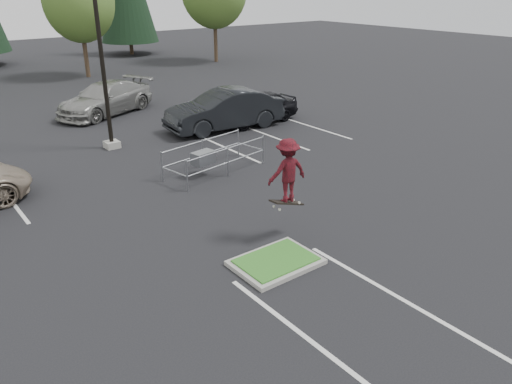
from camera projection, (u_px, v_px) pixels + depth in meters
ground at (276, 264)px, 13.07m from camera, size 120.00×120.00×0.00m
grass_median at (276, 262)px, 13.04m from camera, size 2.20×1.60×0.16m
stall_lines at (130, 202)px, 16.71m from camera, size 22.62×17.60×0.01m
light_pole at (100, 41)px, 20.32m from camera, size 0.70×0.60×10.12m
decid_c at (79, 4)px, 36.13m from camera, size 5.12×5.12×8.38m
cart_corral at (206, 157)px, 18.77m from camera, size 4.24×2.14×1.15m
skateboarder at (288, 171)px, 13.67m from camera, size 1.25×0.81×2.09m
car_r_charc at (224, 110)px, 24.55m from camera, size 6.02×2.59×1.93m
car_r_black at (256, 107)px, 25.72m from camera, size 4.76×2.11×1.59m
car_far_silver at (107, 98)px, 27.43m from camera, size 6.39×4.60×1.72m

